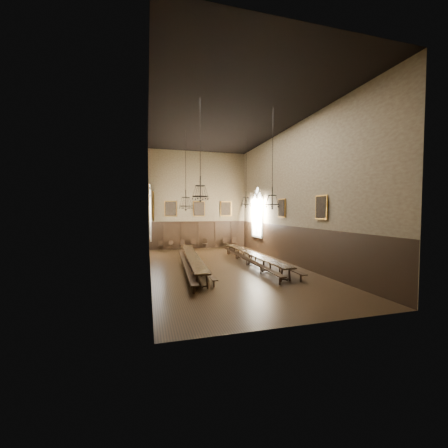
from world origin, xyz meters
name	(u,v)px	position (x,y,z in m)	size (l,w,h in m)	color
floor	(225,267)	(0.00, 0.00, -0.01)	(9.00, 18.00, 0.02)	black
ceiling	(225,120)	(0.00, 0.00, 9.01)	(9.00, 18.00, 0.02)	black
wall_back	(199,200)	(0.00, 9.01, 4.50)	(9.00, 0.02, 9.00)	olive
wall_front	(307,178)	(0.00, -9.01, 4.50)	(9.00, 0.02, 9.00)	olive
wall_left	(149,193)	(-4.51, 0.00, 4.50)	(0.02, 18.00, 9.00)	olive
wall_right	(291,196)	(4.51, 0.00, 4.50)	(0.02, 18.00, 9.00)	olive
wainscot_panelling	(225,247)	(0.00, 0.00, 1.25)	(9.00, 18.00, 2.50)	black
table_left	(192,262)	(-2.02, 0.24, 0.40)	(1.39, 10.23, 0.80)	black
table_right	(252,259)	(1.91, 0.24, 0.38)	(0.75, 9.78, 0.76)	black
bench_left_outer	(185,265)	(-2.51, -0.25, 0.30)	(0.93, 10.32, 0.46)	black
bench_left_inner	(201,264)	(-1.52, -0.01, 0.26)	(0.72, 9.10, 0.41)	black
bench_right_inner	(247,261)	(1.50, 0.15, 0.30)	(0.57, 10.41, 0.47)	black
bench_right_outer	(264,260)	(2.64, 0.07, 0.28)	(0.33, 9.78, 0.44)	black
chair_0	(160,247)	(-3.55, 8.54, 0.26)	(0.42, 0.42, 0.86)	black
chair_1	(172,247)	(-2.58, 8.51, 0.26)	(0.47, 0.47, 0.87)	black
chair_2	(182,246)	(-1.62, 8.58, 0.27)	(0.50, 0.50, 0.89)	black
chair_3	(194,246)	(-0.55, 8.55, 0.28)	(0.41, 0.41, 0.92)	black
chair_4	(205,246)	(0.48, 8.59, 0.28)	(0.51, 0.51, 0.94)	black
chair_6	(226,245)	(2.47, 8.50, 0.29)	(0.47, 0.47, 0.96)	black
chair_7	(235,245)	(3.39, 8.51, 0.28)	(0.45, 0.45, 0.94)	black
chandelier_back_left	(186,201)	(-2.05, 2.74, 4.17)	(0.91, 0.91, 5.32)	black
chandelier_back_right	(246,199)	(2.35, 2.66, 4.38)	(0.76, 0.76, 5.14)	black
chandelier_front_left	(200,189)	(-2.11, -2.96, 4.57)	(0.80, 0.80, 4.92)	black
chandelier_front_right	(272,197)	(1.85, -2.77, 4.25)	(0.77, 0.77, 5.30)	black
portrait_back_0	(171,209)	(-2.60, 8.88, 3.70)	(1.10, 0.12, 1.40)	gold
portrait_back_1	(199,209)	(0.00, 8.88, 3.70)	(1.10, 0.12, 1.40)	gold
portrait_back_2	(226,209)	(2.60, 8.88, 3.70)	(1.10, 0.12, 1.40)	gold
portrait_left_0	(152,208)	(-4.38, 1.00, 3.70)	(0.12, 1.00, 1.30)	gold
portrait_left_1	(153,207)	(-4.38, -3.50, 3.70)	(0.12, 1.00, 1.30)	gold
portrait_right_0	(282,208)	(4.38, 1.00, 3.70)	(0.12, 1.00, 1.30)	gold
portrait_right_1	(321,207)	(4.38, -3.50, 3.70)	(0.12, 1.00, 1.30)	gold
window_right	(257,212)	(4.43, 5.50, 3.40)	(0.20, 2.20, 4.60)	white
window_left	(150,212)	(-4.43, 5.50, 3.40)	(0.20, 2.20, 4.60)	white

